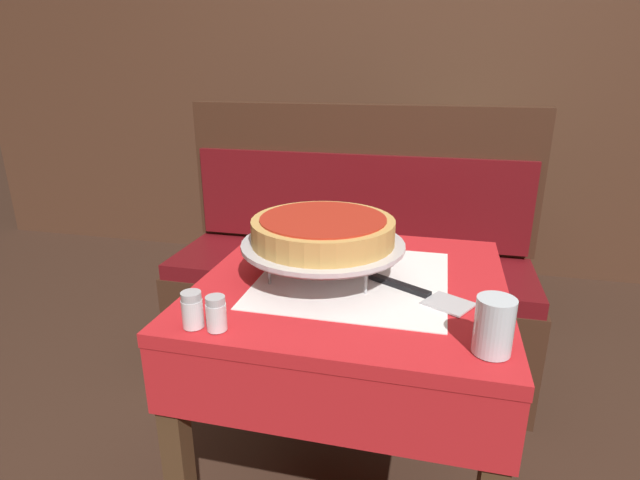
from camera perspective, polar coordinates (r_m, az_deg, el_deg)
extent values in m
cube|color=red|center=(1.20, 3.79, -5.09)|extent=(0.71, 0.71, 0.03)
cube|color=white|center=(1.20, 3.80, -4.39)|extent=(0.44, 0.44, 0.00)
cube|color=red|center=(1.24, 3.69, -8.93)|extent=(0.70, 0.70, 0.15)
cube|color=#4C331E|center=(1.72, -5.30, -10.90)|extent=(0.05, 0.05, 0.70)
cube|color=#4C331E|center=(1.65, 16.80, -13.12)|extent=(0.05, 0.05, 0.70)
cube|color=#1E6B33|center=(2.62, 15.95, 7.45)|extent=(0.61, 0.61, 0.03)
cube|color=white|center=(2.62, 15.98, 7.79)|extent=(0.38, 0.38, 0.00)
cube|color=#1E6B33|center=(2.64, 15.79, 5.73)|extent=(0.60, 0.60, 0.13)
cube|color=#4C331E|center=(2.46, 9.13, -1.55)|extent=(0.05, 0.05, 0.69)
cube|color=#4C331E|center=(2.49, 21.52, -2.49)|extent=(0.05, 0.05, 0.69)
cube|color=#4C331E|center=(2.97, 10.02, 2.03)|extent=(0.05, 0.05, 0.69)
cube|color=#4C331E|center=(2.99, 20.31, 1.22)|extent=(0.05, 0.05, 0.69)
cube|color=#3D2316|center=(2.08, 3.14, -9.37)|extent=(1.42, 0.47, 0.43)
cube|color=#600F14|center=(1.97, 3.27, -3.07)|extent=(1.39, 0.46, 0.06)
cube|color=#3D2316|center=(2.07, 4.48, 7.23)|extent=(1.42, 0.06, 0.58)
cube|color=#600F14|center=(2.05, 4.23, 4.63)|extent=(1.36, 0.02, 0.37)
cube|color=#4C2D1E|center=(3.08, 10.83, 18.72)|extent=(6.00, 0.04, 2.40)
cylinder|color=#ADADB2|center=(1.30, 1.66, -0.58)|extent=(0.01, 0.01, 0.07)
cylinder|color=#ADADB2|center=(1.16, -5.84, -3.31)|extent=(0.01, 0.01, 0.07)
cylinder|color=#ADADB2|center=(1.11, 5.26, -4.36)|extent=(0.01, 0.01, 0.07)
cylinder|color=#ADADB2|center=(1.17, 0.35, -1.12)|extent=(0.26, 0.26, 0.01)
cylinder|color=silver|center=(1.17, 0.35, -0.84)|extent=(0.37, 0.37, 0.01)
cylinder|color=silver|center=(1.17, 0.35, -0.47)|extent=(0.38, 0.38, 0.01)
cylinder|color=tan|center=(1.16, 0.35, 1.06)|extent=(0.33, 0.33, 0.06)
cylinder|color=#B22819|center=(1.15, 0.35, 2.43)|extent=(0.29, 0.29, 0.01)
cube|color=#BCBCC1|center=(1.10, 14.46, -7.05)|extent=(0.12, 0.11, 0.00)
cube|color=black|center=(1.16, 9.00, -5.10)|extent=(0.15, 0.10, 0.01)
cylinder|color=silver|center=(0.93, 19.26, -9.24)|extent=(0.07, 0.07, 0.10)
cylinder|color=silver|center=(1.00, -14.35, -8.11)|extent=(0.04, 0.04, 0.06)
cylinder|color=#B7B7BC|center=(0.98, -14.53, -6.23)|extent=(0.04, 0.04, 0.02)
cylinder|color=silver|center=(0.98, -11.75, -8.58)|extent=(0.04, 0.04, 0.05)
cylinder|color=#B7B7BC|center=(0.97, -11.89, -6.77)|extent=(0.04, 0.04, 0.02)
cube|color=#B2B2B7|center=(1.48, 2.88, 2.20)|extent=(0.10, 0.05, 0.09)
cube|color=black|center=(2.54, 17.68, 7.66)|extent=(0.13, 0.13, 0.03)
cylinder|color=black|center=(2.52, 17.85, 9.32)|extent=(0.01, 0.01, 0.12)
cylinder|color=white|center=(2.57, 17.77, 9.16)|extent=(0.04, 0.04, 0.09)
cylinder|color=red|center=(2.49, 17.87, 8.86)|extent=(0.04, 0.04, 0.09)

